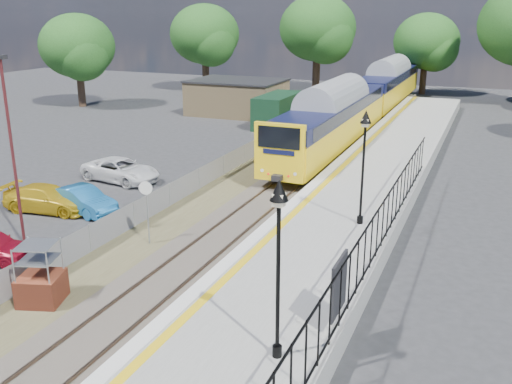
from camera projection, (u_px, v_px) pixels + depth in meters
The scene contains 17 objects.
ground at pixel (171, 283), 20.01m from camera, with size 120.00×120.00×0.00m, color #2D2D30.
track_bed at pixel (262, 198), 28.66m from camera, with size 5.90×80.00×0.29m.
platform at pixel (345, 215), 25.36m from camera, with size 5.00×70.00×0.90m, color gray.
platform_edge at pixel (301, 199), 25.98m from camera, with size 0.90×70.00×0.01m.
victorian_lamp_south at pixel (279, 229), 13.16m from camera, with size 0.44×0.44×4.60m.
victorian_lamp_north at pixel (365, 141), 22.02m from camera, with size 0.44×0.44×4.60m.
palisade_fence at pixel (373, 239), 19.01m from camera, with size 0.12×26.00×2.00m.
wire_fence at pixel (216, 170), 31.92m from camera, with size 0.06×52.00×1.20m.
outbuilding at pixel (245, 99), 50.98m from camera, with size 10.80×10.10×3.12m.
tree_line at pixel (408, 38), 54.39m from camera, with size 56.80×43.80×11.88m.
train at pixel (366, 97), 46.75m from camera, with size 2.82×40.83×3.51m.
brick_plinth at pixel (40, 275), 18.32m from camera, with size 1.64×1.64×2.10m.
speed_sign at pixel (147, 202), 22.67m from camera, with size 0.53×0.18×2.71m.
carpark_lamp at pixel (11, 142), 21.90m from camera, with size 0.25×0.50×7.56m.
car_blue at pixel (83, 200), 26.75m from camera, with size 1.32×3.78×1.25m, color #1A609E.
car_yellow at pixel (48, 199), 26.95m from camera, with size 1.75×4.31×1.25m, color gold.
car_white at pixel (121, 170), 31.71m from camera, with size 2.12×4.59×1.28m, color white.
Camera 1 is at (9.76, -15.53, 9.13)m, focal length 40.00 mm.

